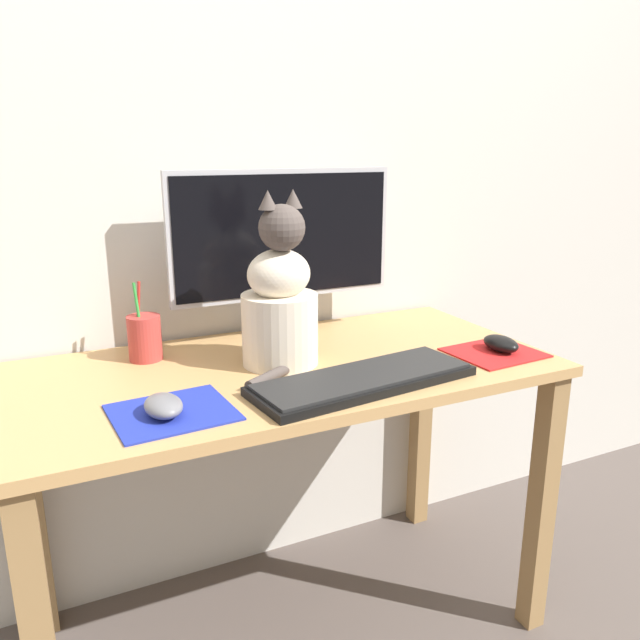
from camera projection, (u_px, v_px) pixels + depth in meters
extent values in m
plane|color=#564C47|center=(291.00, 624.00, 1.59)|extent=(12.00, 12.00, 0.00)
cube|color=beige|center=(233.00, 117.00, 1.54)|extent=(7.00, 0.04, 2.50)
cube|color=tan|center=(287.00, 370.00, 1.41)|extent=(1.20, 0.59, 0.02)
cube|color=olive|center=(541.00, 505.00, 1.51)|extent=(0.05, 0.05, 0.68)
cube|color=olive|center=(33.00, 510.00, 1.49)|extent=(0.05, 0.05, 0.68)
cube|color=olive|center=(421.00, 423.00, 1.96)|extent=(0.05, 0.05, 0.68)
cylinder|color=#B2B2B7|center=(285.00, 335.00, 1.61)|extent=(0.17, 0.17, 0.01)
cylinder|color=#B2B2B7|center=(285.00, 315.00, 1.60)|extent=(0.04, 0.04, 0.09)
cube|color=#B2B2B7|center=(283.00, 235.00, 1.54)|extent=(0.58, 0.02, 0.32)
cube|color=black|center=(285.00, 235.00, 1.53)|extent=(0.56, 0.00, 0.29)
cube|color=black|center=(364.00, 381.00, 1.28)|extent=(0.49, 0.22, 0.02)
cube|color=black|center=(364.00, 375.00, 1.28)|extent=(0.47, 0.20, 0.01)
cube|color=#1E2D9E|center=(172.00, 412.00, 1.15)|extent=(0.23, 0.20, 0.00)
cube|color=red|center=(494.00, 353.00, 1.48)|extent=(0.21, 0.19, 0.00)
ellipsoid|color=slate|center=(163.00, 406.00, 1.13)|extent=(0.07, 0.10, 0.04)
ellipsoid|color=black|center=(501.00, 344.00, 1.48)|extent=(0.06, 0.10, 0.04)
cylinder|color=beige|center=(280.00, 329.00, 1.39)|extent=(0.20, 0.20, 0.16)
ellipsoid|color=beige|center=(279.00, 274.00, 1.36)|extent=(0.16, 0.15, 0.11)
sphere|color=#4C423D|center=(281.00, 228.00, 1.32)|extent=(0.12, 0.12, 0.10)
cone|color=#4C423D|center=(268.00, 200.00, 1.29)|extent=(0.05, 0.05, 0.04)
cone|color=#4C423D|center=(293.00, 199.00, 1.32)|extent=(0.05, 0.05, 0.04)
cylinder|color=#4C423D|center=(282.00, 371.00, 1.33)|extent=(0.20, 0.13, 0.02)
cylinder|color=#B23833|center=(145.00, 338.00, 1.42)|extent=(0.08, 0.08, 0.10)
cylinder|color=red|center=(138.00, 312.00, 1.41)|extent=(0.02, 0.02, 0.14)
cylinder|color=green|center=(138.00, 313.00, 1.40)|extent=(0.01, 0.03, 0.14)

